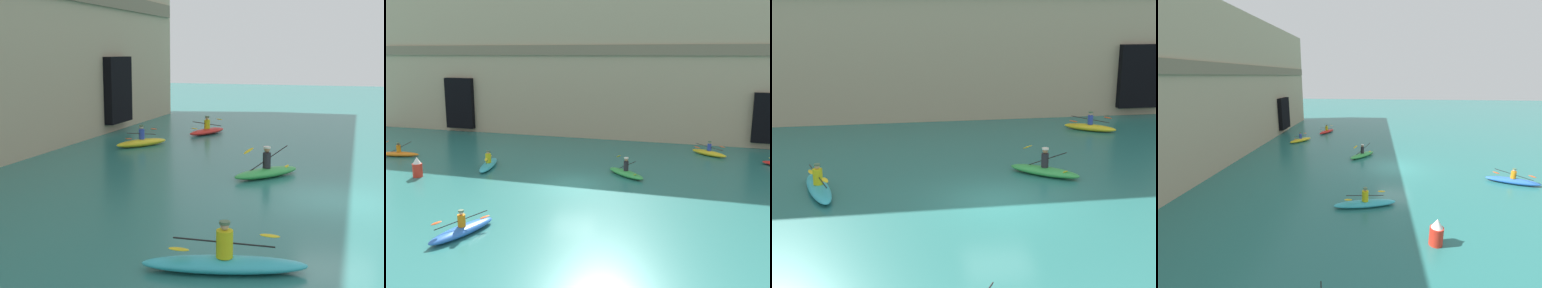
% 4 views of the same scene
% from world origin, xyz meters
% --- Properties ---
extents(ground_plane, '(120.00, 120.00, 0.00)m').
position_xyz_m(ground_plane, '(0.00, 0.00, 0.00)').
color(ground_plane, '#28706B').
extents(cliff_bluff, '(45.70, 6.63, 12.38)m').
position_xyz_m(cliff_bluff, '(-1.54, 16.19, 6.18)').
color(cliff_bluff, tan).
rests_on(cliff_bluff, ground).
extents(kayak_blue, '(1.72, 3.31, 1.06)m').
position_xyz_m(kayak_blue, '(-2.32, -7.63, 0.22)').
color(kayak_blue, blue).
rests_on(kayak_blue, ground).
extents(kayak_green, '(2.77, 2.44, 1.18)m').
position_xyz_m(kayak_green, '(2.48, 2.65, 0.22)').
color(kayak_green, green).
rests_on(kayak_green, ground).
extents(kayak_cyan, '(1.59, 3.57, 1.11)m').
position_xyz_m(kayak_cyan, '(-6.38, 2.04, 0.21)').
color(kayak_cyan, '#33B2C6').
rests_on(kayak_cyan, ground).
extents(kayak_yellow, '(2.70, 2.17, 1.05)m').
position_xyz_m(kayak_yellow, '(7.23, 9.60, 0.22)').
color(kayak_yellow, yellow).
rests_on(kayak_yellow, ground).
extents(kayak_red, '(2.99, 1.84, 1.03)m').
position_xyz_m(kayak_red, '(11.98, 7.61, 0.20)').
color(kayak_red, red).
rests_on(kayak_red, ground).
extents(marker_buoy, '(0.58, 0.58, 1.21)m').
position_xyz_m(marker_buoy, '(-9.39, -1.09, 0.56)').
color(marker_buoy, red).
rests_on(marker_buoy, ground).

